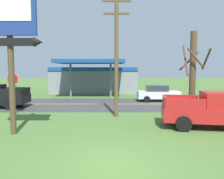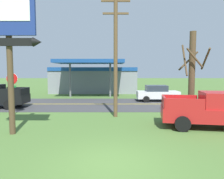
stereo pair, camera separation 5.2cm
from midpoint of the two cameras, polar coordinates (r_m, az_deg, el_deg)
The scene contains 10 objects.
ground_plane at distance 7.65m, azimuth -0.10°, elevation -18.79°, with size 180.00×180.00×0.00m, color #4C7033.
road_asphalt at distance 20.25m, azimuth -0.10°, elevation -3.86°, with size 140.00×8.00×0.02m, color #3D3D3F.
road_centre_line at distance 20.24m, azimuth -0.10°, elevation -3.83°, with size 126.00×0.20×0.01m, color gold.
motel_sign at distance 11.49m, azimuth -25.42°, elevation 13.01°, with size 2.95×0.54×6.92m.
stop_sign at distance 16.67m, azimuth -24.75°, elevation 0.80°, with size 0.80×0.08×2.95m.
utility_pole at distance 14.54m, azimuth 0.97°, elevation 9.88°, with size 1.89×0.26×8.12m.
bare_tree at distance 14.85m, azimuth 20.27°, elevation 3.89°, with size 1.67×1.70×5.58m.
gas_station at distance 31.69m, azimuth -4.78°, elevation 2.77°, with size 12.00×11.50×4.40m.
pickup_red_parked_on_lawn at distance 12.92m, azimuth 24.89°, elevation -5.00°, with size 5.45×2.87×1.96m.
car_white_mid_lane at distance 22.61m, azimuth 11.81°, elevation -0.96°, with size 4.20×2.00×1.64m.
Camera 1 is at (-0.02, -7.01, 3.06)m, focal length 34.78 mm.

